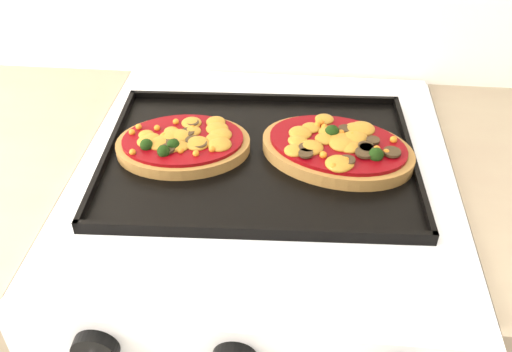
# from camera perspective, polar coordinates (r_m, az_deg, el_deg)

# --- Properties ---
(stove) EXTENTS (0.60, 0.60, 0.91)m
(stove) POSITION_cam_1_polar(r_m,az_deg,el_deg) (1.23, 0.64, -15.74)
(stove) COLOR silver
(stove) RESTS_ON floor
(control_panel) EXTENTS (0.60, 0.02, 0.09)m
(control_panel) POSITION_cam_1_polar(r_m,az_deg,el_deg) (0.73, -1.32, -16.78)
(control_panel) COLOR silver
(control_panel) RESTS_ON stove
(knob_left) EXTENTS (0.06, 0.02, 0.06)m
(knob_left) POSITION_cam_1_polar(r_m,az_deg,el_deg) (0.75, -15.76, -16.38)
(knob_left) COLOR black
(knob_left) RESTS_ON control_panel
(baking_tray) EXTENTS (0.50, 0.38, 0.02)m
(baking_tray) POSITION_cam_1_polar(r_m,az_deg,el_deg) (0.90, 0.30, 2.05)
(baking_tray) COLOR black
(baking_tray) RESTS_ON stove
(pizza_left) EXTENTS (0.23, 0.19, 0.03)m
(pizza_left) POSITION_cam_1_polar(r_m,az_deg,el_deg) (0.91, -7.30, 3.34)
(pizza_left) COLOR olive
(pizza_left) RESTS_ON baking_tray
(pizza_right) EXTENTS (0.28, 0.23, 0.04)m
(pizza_right) POSITION_cam_1_polar(r_m,az_deg,el_deg) (0.90, 8.12, 2.86)
(pizza_right) COLOR olive
(pizza_right) RESTS_ON baking_tray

